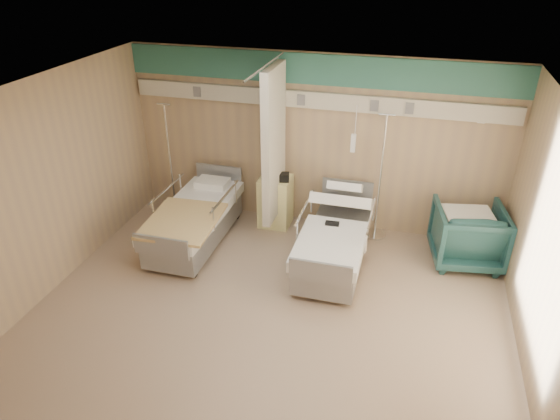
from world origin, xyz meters
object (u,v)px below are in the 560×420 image
object	(u,v)px
bed_right	(334,245)
iv_stand_left	(174,193)
bed_left	(195,225)
bedside_cabinet	(276,201)
iv_stand_right	(377,212)
visitor_armchair	(467,235)

from	to	relation	value
bed_right	iv_stand_left	size ratio (longest dim) A/B	1.09
bed_left	iv_stand_left	size ratio (longest dim) A/B	1.09
bed_left	bedside_cabinet	size ratio (longest dim) A/B	2.54
bedside_cabinet	iv_stand_left	distance (m)	1.78
bed_right	bed_left	bearing A→B (deg)	180.00
bed_right	iv_stand_right	distance (m)	1.10
bed_right	bed_left	xyz separation A→B (m)	(-2.20, 0.00, 0.00)
bed_left	iv_stand_right	distance (m)	2.87
bedside_cabinet	iv_stand_left	world-z (taller)	iv_stand_left
bed_right	iv_stand_left	distance (m)	3.02
iv_stand_right	iv_stand_left	bearing A→B (deg)	-176.21
iv_stand_left	bed_left	bearing A→B (deg)	-46.16
bedside_cabinet	visitor_armchair	bearing A→B (deg)	-5.71
visitor_armchair	iv_stand_right	size ratio (longest dim) A/B	0.48
bedside_cabinet	iv_stand_left	bearing A→B (deg)	-175.26
iv_stand_left	visitor_armchair	bearing A→B (deg)	-1.84
visitor_armchair	iv_stand_right	xyz separation A→B (m)	(-1.35, 0.38, -0.03)
visitor_armchair	bed_right	bearing A→B (deg)	9.09
iv_stand_right	bed_right	bearing A→B (deg)	-117.03
bed_right	visitor_armchair	size ratio (longest dim) A/B	2.20
visitor_armchair	iv_stand_right	bearing A→B (deg)	-24.60
bedside_cabinet	visitor_armchair	xyz separation A→B (m)	(3.00, -0.30, 0.02)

